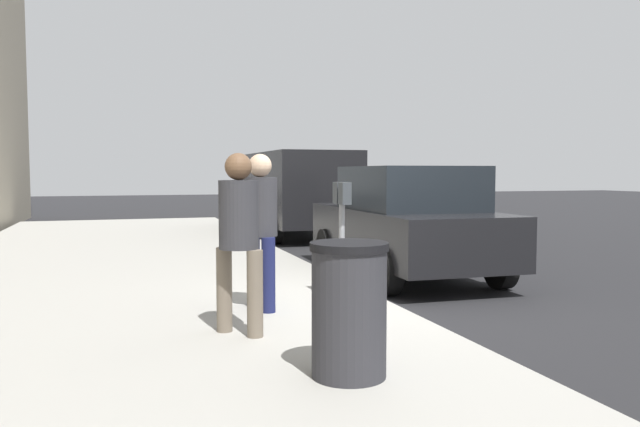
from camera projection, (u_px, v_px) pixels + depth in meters
ground_plane at (376, 307)px, 7.72m from camera, size 80.00×80.00×0.00m
sidewalk_slab at (124, 318)px, 6.80m from camera, size 28.00×6.00×0.15m
parking_meter at (342, 215)px, 7.35m from camera, size 0.36×0.12×1.41m
pedestrian_at_meter at (260, 219)px, 6.85m from camera, size 0.52×0.38×1.73m
pedestrian_bystander at (239, 229)px, 5.79m from camera, size 0.43×0.39×1.71m
parked_sedan_near at (406, 221)px, 9.94m from camera, size 4.45×2.07×1.77m
parked_van_far at (295, 188)px, 16.28m from camera, size 5.21×2.14×2.18m
trash_bin at (349, 309)px, 4.61m from camera, size 0.59×0.59×1.01m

